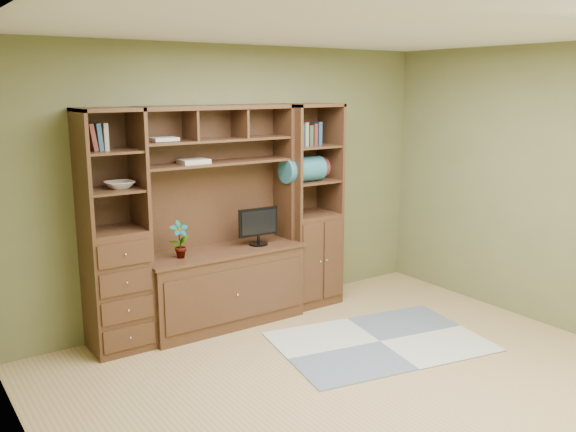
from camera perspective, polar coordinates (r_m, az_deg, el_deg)
room at (r=4.33m, az=8.00°, el=-0.30°), size 4.60×4.10×2.64m
center_hutch at (r=5.63m, az=-6.15°, el=-0.24°), size 1.54×0.53×2.05m
left_tower at (r=5.28m, az=-15.95°, el=-1.47°), size 0.50×0.45×2.05m
right_tower at (r=6.20m, az=2.03°, el=0.96°), size 0.55×0.45×2.05m
rug at (r=5.55m, az=8.58°, el=-11.56°), size 1.97×1.50×0.01m
monitor at (r=5.78m, az=-2.81°, el=-0.33°), size 0.42×0.21×0.49m
orchid at (r=5.43m, az=-10.10°, el=-2.19°), size 0.18×0.12×0.33m
magazines at (r=5.52m, az=-8.81°, el=5.08°), size 0.26×0.19×0.04m
bowl at (r=5.23m, az=-15.49°, el=2.83°), size 0.24×0.24×0.06m
blanket_teal at (r=6.02m, az=1.37°, el=4.38°), size 0.42×0.25×0.25m
blanket_red at (r=6.23m, az=2.02°, el=4.48°), size 0.38×0.21×0.21m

